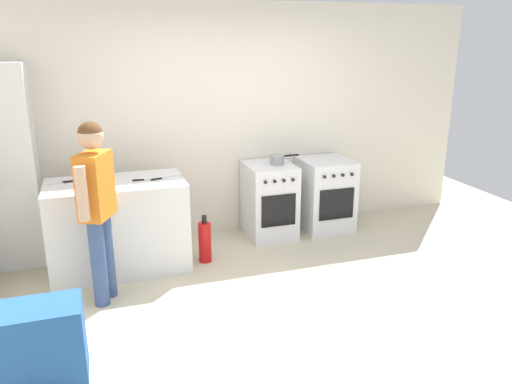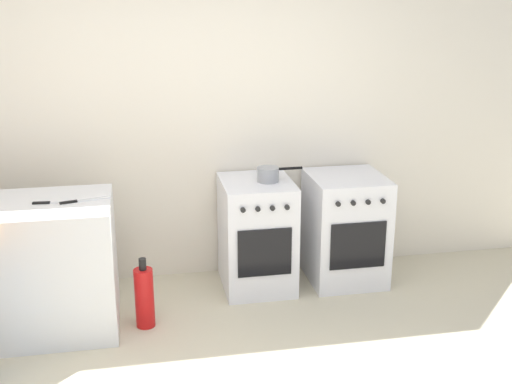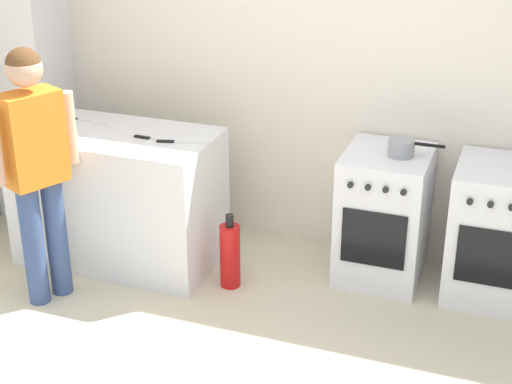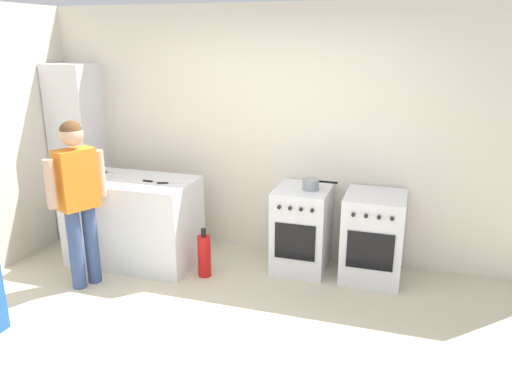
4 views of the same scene
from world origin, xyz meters
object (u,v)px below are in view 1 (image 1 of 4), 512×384
Objects in this scene: oven_right at (325,194)px; knife_carving at (165,178)px; oven_left at (269,200)px; knife_bread at (80,181)px; person at (97,199)px; larder_cabinet at (11,168)px; fire_extinguisher at (205,242)px; knife_utility at (63,183)px; knife_paring at (141,180)px; pot at (277,160)px; recycling_crate_lower at (46,362)px; recycling_crate_upper at (41,326)px.

oven_right is 2.02m from knife_carving.
knife_carving is (-1.22, -0.39, 0.48)m from oven_left.
oven_left is 2.09m from knife_bread.
larder_cabinet reaches higher than person.
knife_utility is at bearing 170.89° from fire_extinguisher.
knife_utility is (-0.71, 0.13, -0.00)m from knife_paring.
knife_carving is (0.23, 0.01, -0.00)m from knife_paring.
knife_paring is (0.56, -0.15, 0.00)m from knife_bread.
knife_bread is 0.81m from knife_carving.
recycling_crate_lower is (-2.37, -1.97, -0.76)m from pot.
oven_left is 1.58m from knife_paring.
knife_bread is 1.36m from fire_extinguisher.
larder_cabinet is at bearing 125.49° from person.
recycling_crate_lower is at bearing -117.75° from knife_paring.
knife_bread is 1.08× the size of knife_carving.
larder_cabinet is (-1.43, 0.50, 0.10)m from knife_carving.
oven_left is at bearing 40.99° from recycling_crate_lower.
pot is 0.22× the size of person.
knife_utility reaches higher than oven_right.
knife_utility is 0.48× the size of recycling_crate_lower.
knife_paring is 0.11× the size of larder_cabinet.
person is at bearing -79.25° from knife_bread.
knife_bread is at bearing 169.76° from knife_carving.
knife_carving is 2.07m from recycling_crate_lower.
recycling_crate_lower is (-1.42, -1.51, -0.08)m from fire_extinguisher.
knife_carving is 1.98m from recycling_crate_upper.
pot is at bearing -14.58° from oven_left.
person is at bearing -159.14° from oven_right.
larder_cabinet is at bearing 151.00° from knife_bread.
fire_extinguisher is at bearing -7.32° from knife_paring.
knife_paring is (-1.54, -0.38, 0.00)m from pot.
knife_bread reaches higher than recycling_crate_upper.
oven_left reaches higher than fire_extinguisher.
larder_cabinet is (-0.77, 1.09, 0.06)m from person.
oven_left is 3.05m from recycling_crate_lower.
larder_cabinet is at bearing 99.79° from recycling_crate_lower.
larder_cabinet reaches higher than pot.
pot is (0.08, -0.02, 0.48)m from oven_left.
knife_utility reaches higher than oven_left.
knife_carving is (0.94, -0.12, -0.00)m from knife_utility.
knife_carving is 0.63× the size of recycling_crate_lower.
recycling_crate_lower is at bearing -123.75° from knife_carving.
recycling_crate_upper is (-2.99, -1.99, -0.01)m from oven_right.
larder_cabinet is (-0.36, 2.09, 0.86)m from recycling_crate_lower.
recycling_crate_upper is at bearing -123.75° from knife_carving.
larder_cabinet is at bearing 178.26° from oven_right.
knife_paring is 0.72m from knife_utility.
person is 0.79× the size of larder_cabinet.
knife_utility reaches higher than recycling_crate_upper.
oven_right is at bearing 20.86° from person.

